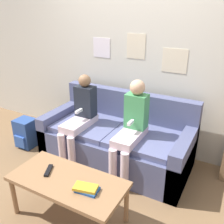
{
  "coord_description": "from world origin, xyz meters",
  "views": [
    {
      "loc": [
        1.26,
        -1.91,
        1.86
      ],
      "look_at": [
        0.0,
        0.41,
        0.73
      ],
      "focal_mm": 40.0,
      "sensor_mm": 36.0,
      "label": 1
    }
  ],
  "objects_px": {
    "couch": "(117,140)",
    "coffee_table": "(68,184)",
    "person_left": "(80,117)",
    "tv_remote": "(49,170)",
    "person_right": "(131,127)",
    "backpack": "(26,133)"
  },
  "relations": [
    {
      "from": "couch",
      "to": "backpack",
      "type": "distance_m",
      "value": 1.33
    },
    {
      "from": "person_left",
      "to": "couch",
      "type": "bearing_deg",
      "value": 26.33
    },
    {
      "from": "couch",
      "to": "coffee_table",
      "type": "relative_size",
      "value": 1.73
    },
    {
      "from": "tv_remote",
      "to": "backpack",
      "type": "distance_m",
      "value": 1.38
    },
    {
      "from": "tv_remote",
      "to": "backpack",
      "type": "relative_size",
      "value": 0.42
    },
    {
      "from": "backpack",
      "to": "person_left",
      "type": "bearing_deg",
      "value": 6.27
    },
    {
      "from": "person_left",
      "to": "tv_remote",
      "type": "distance_m",
      "value": 0.9
    },
    {
      "from": "couch",
      "to": "tv_remote",
      "type": "relative_size",
      "value": 10.69
    },
    {
      "from": "tv_remote",
      "to": "backpack",
      "type": "xyz_separation_m",
      "value": [
        -1.13,
        0.76,
        -0.25
      ]
    },
    {
      "from": "person_right",
      "to": "tv_remote",
      "type": "height_order",
      "value": "person_right"
    },
    {
      "from": "person_left",
      "to": "tv_remote",
      "type": "xyz_separation_m",
      "value": [
        0.24,
        -0.85,
        -0.16
      ]
    },
    {
      "from": "coffee_table",
      "to": "tv_remote",
      "type": "height_order",
      "value": "tv_remote"
    },
    {
      "from": "person_right",
      "to": "tv_remote",
      "type": "relative_size",
      "value": 6.63
    },
    {
      "from": "coffee_table",
      "to": "person_left",
      "type": "height_order",
      "value": "person_left"
    },
    {
      "from": "person_right",
      "to": "couch",
      "type": "bearing_deg",
      "value": 144.14
    },
    {
      "from": "person_right",
      "to": "tv_remote",
      "type": "bearing_deg",
      "value": -117.39
    },
    {
      "from": "person_left",
      "to": "coffee_table",
      "type": "bearing_deg",
      "value": -61.61
    },
    {
      "from": "coffee_table",
      "to": "tv_remote",
      "type": "distance_m",
      "value": 0.23
    },
    {
      "from": "couch",
      "to": "person_left",
      "type": "height_order",
      "value": "person_left"
    },
    {
      "from": "person_left",
      "to": "backpack",
      "type": "bearing_deg",
      "value": -173.73
    },
    {
      "from": "person_left",
      "to": "person_right",
      "type": "xyz_separation_m",
      "value": [
        0.69,
        0.01,
        0.02
      ]
    },
    {
      "from": "person_left",
      "to": "tv_remote",
      "type": "relative_size",
      "value": 6.46
    }
  ]
}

